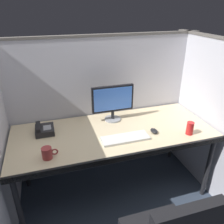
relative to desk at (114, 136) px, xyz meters
The scene contains 10 objects.
ground_plane 0.75m from the desk, 90.00° to the right, with size 8.00×8.00×0.00m, color #2D3847.
cubicle_partition_rear 0.47m from the desk, 90.00° to the left, with size 2.21×0.06×1.57m.
cubicle_partition_right 1.00m from the desk, ahead, with size 0.06×1.41×1.57m.
desk is the anchor object (origin of this frame).
monitor_center 0.36m from the desk, 75.59° to the left, with size 0.43×0.17×0.37m.
keyboard_main 0.18m from the desk, 69.29° to the right, with size 0.43×0.15×0.02m, color silver.
computer_mouse 0.38m from the desk, 18.96° to the right, with size 0.06×0.10×0.04m.
soda_can 0.71m from the desk, 20.14° to the right, with size 0.07×0.07×0.12m, color red.
coffee_mug 0.67m from the desk, 159.53° to the right, with size 0.13×0.08×0.09m.
desk_phone 0.66m from the desk, 164.58° to the left, with size 0.17×0.19×0.09m.
Camera 1 is at (-0.55, -1.46, 1.84)m, focal length 35.92 mm.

